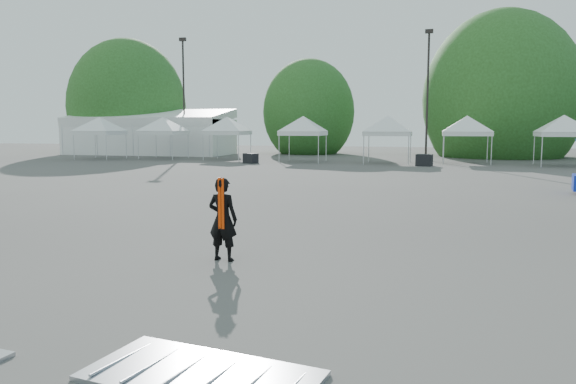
# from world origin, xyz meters

# --- Properties ---
(ground) EXTENTS (120.00, 120.00, 0.00)m
(ground) POSITION_xyz_m (0.00, 0.00, 0.00)
(ground) COLOR #474442
(ground) RESTS_ON ground
(marquee) EXTENTS (15.00, 6.25, 4.23)m
(marquee) POSITION_xyz_m (-22.00, 35.00, 1.97)
(marquee) COLOR white
(marquee) RESTS_ON ground
(light_pole_west) EXTENTS (0.60, 0.25, 10.30)m
(light_pole_west) POSITION_xyz_m (-18.00, 34.00, 5.77)
(light_pole_west) COLOR black
(light_pole_west) RESTS_ON ground
(light_pole_east) EXTENTS (0.60, 0.25, 9.80)m
(light_pole_east) POSITION_xyz_m (3.00, 32.00, 5.52)
(light_pole_east) COLOR black
(light_pole_east) RESTS_ON ground
(tree_far_w) EXTENTS (4.80, 4.80, 7.30)m
(tree_far_w) POSITION_xyz_m (-26.00, 38.00, 4.54)
(tree_far_w) COLOR #382314
(tree_far_w) RESTS_ON ground
(tree_mid_w) EXTENTS (4.16, 4.16, 6.33)m
(tree_mid_w) POSITION_xyz_m (-8.00, 40.00, 3.93)
(tree_mid_w) COLOR #382314
(tree_mid_w) RESTS_ON ground
(tree_mid_e) EXTENTS (5.12, 5.12, 7.79)m
(tree_mid_e) POSITION_xyz_m (9.00, 39.00, 4.84)
(tree_mid_e) COLOR #382314
(tree_mid_e) RESTS_ON ground
(tent_a) EXTENTS (4.32, 4.32, 3.88)m
(tent_a) POSITION_xyz_m (-22.02, 27.07, 3.06)
(tent_a) COLOR silver
(tent_a) RESTS_ON ground
(tent_b) EXTENTS (4.40, 4.40, 3.88)m
(tent_b) POSITION_xyz_m (-17.40, 28.81, 3.06)
(tent_b) COLOR silver
(tent_b) RESTS_ON ground
(tent_c) EXTENTS (4.33, 4.33, 3.88)m
(tent_c) POSITION_xyz_m (-12.00, 28.91, 3.06)
(tent_c) COLOR silver
(tent_c) RESTS_ON ground
(tent_d) EXTENTS (4.33, 4.33, 3.88)m
(tent_d) POSITION_xyz_m (-5.63, 27.63, 3.06)
(tent_d) COLOR silver
(tent_d) RESTS_ON ground
(tent_e) EXTENTS (4.52, 4.52, 3.88)m
(tent_e) POSITION_xyz_m (0.47, 27.56, 3.06)
(tent_e) COLOR silver
(tent_e) RESTS_ON ground
(tent_f) EXTENTS (4.64, 4.64, 3.88)m
(tent_f) POSITION_xyz_m (5.79, 28.96, 3.06)
(tent_f) COLOR silver
(tent_f) RESTS_ON ground
(tent_g) EXTENTS (4.46, 4.46, 3.88)m
(tent_g) POSITION_xyz_m (11.71, 27.65, 3.06)
(tent_g) COLOR silver
(tent_g) RESTS_ON ground
(man) EXTENTS (0.63, 0.45, 1.63)m
(man) POSITION_xyz_m (-0.20, -2.26, 0.82)
(man) COLOR black
(man) RESTS_ON ground
(barrier_mid) EXTENTS (2.57, 1.57, 0.08)m
(barrier_mid) POSITION_xyz_m (1.46, -7.13, 0.04)
(barrier_mid) COLOR #ACAFB5
(barrier_mid) RESTS_ON ground
(crate_west) EXTENTS (1.10, 1.00, 0.70)m
(crate_west) POSITION_xyz_m (-8.85, 25.20, 0.35)
(crate_west) COLOR black
(crate_west) RESTS_ON ground
(crate_mid) EXTENTS (1.12, 0.95, 0.77)m
(crate_mid) POSITION_xyz_m (3.02, 25.52, 0.38)
(crate_mid) COLOR black
(crate_mid) RESTS_ON ground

